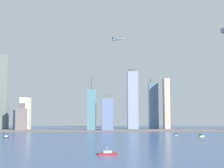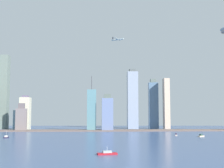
{
  "view_description": "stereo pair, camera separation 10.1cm",
  "coord_description": "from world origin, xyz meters",
  "px_view_note": "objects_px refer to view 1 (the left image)",
  "views": [
    {
      "loc": [
        -20.77,
        -199.96,
        31.89
      ],
      "look_at": [
        16.05,
        447.16,
        95.71
      ],
      "focal_mm": 51.36,
      "sensor_mm": 36.0,
      "label": 1
    },
    {
      "loc": [
        -20.67,
        -199.97,
        31.89
      ],
      "look_at": [
        16.05,
        447.16,
        95.71
      ],
      "focal_mm": 51.36,
      "sensor_mm": 36.0,
      "label": 2
    }
  ],
  "objects_px": {
    "skyscraper_8": "(153,105)",
    "skyscraper_3": "(21,119)",
    "skyscraper_11": "(107,114)",
    "boat_3": "(107,153)",
    "boat_4": "(201,136)",
    "airplane": "(118,39)",
    "skyscraper_2": "(132,100)",
    "boat_2": "(6,137)",
    "skyscraper_1": "(20,120)",
    "skyscraper_0": "(25,113)",
    "skyscraper_9": "(166,104)",
    "skyscraper_4": "(92,110)",
    "boat_1": "(176,135)",
    "skyscraper_6": "(4,92)"
  },
  "relations": [
    {
      "from": "boat_2",
      "to": "skyscraper_0",
      "type": "bearing_deg",
      "value": -178.68
    },
    {
      "from": "boat_1",
      "to": "skyscraper_3",
      "type": "bearing_deg",
      "value": 69.79
    },
    {
      "from": "skyscraper_2",
      "to": "skyscraper_4",
      "type": "relative_size",
      "value": 1.26
    },
    {
      "from": "skyscraper_0",
      "to": "skyscraper_1",
      "type": "bearing_deg",
      "value": 115.44
    },
    {
      "from": "boat_3",
      "to": "skyscraper_0",
      "type": "bearing_deg",
      "value": -81.34
    },
    {
      "from": "boat_4",
      "to": "airplane",
      "type": "xyz_separation_m",
      "value": [
        -115.51,
        131.81,
        177.66
      ]
    },
    {
      "from": "boat_4",
      "to": "skyscraper_6",
      "type": "bearing_deg",
      "value": -74.84
    },
    {
      "from": "skyscraper_3",
      "to": "skyscraper_11",
      "type": "bearing_deg",
      "value": -2.39
    },
    {
      "from": "boat_2",
      "to": "airplane",
      "type": "relative_size",
      "value": 0.64
    },
    {
      "from": "skyscraper_3",
      "to": "skyscraper_9",
      "type": "distance_m",
      "value": 322.79
    },
    {
      "from": "skyscraper_8",
      "to": "skyscraper_4",
      "type": "bearing_deg",
      "value": -150.95
    },
    {
      "from": "skyscraper_6",
      "to": "skyscraper_1",
      "type": "bearing_deg",
      "value": -15.23
    },
    {
      "from": "skyscraper_2",
      "to": "skyscraper_6",
      "type": "xyz_separation_m",
      "value": [
        -308.53,
        5.36,
        18.11
      ]
    },
    {
      "from": "skyscraper_3",
      "to": "skyscraper_11",
      "type": "relative_size",
      "value": 0.75
    },
    {
      "from": "skyscraper_0",
      "to": "skyscraper_6",
      "type": "xyz_separation_m",
      "value": [
        -62.69,
        58.01,
        51.67
      ]
    },
    {
      "from": "skyscraper_11",
      "to": "boat_4",
      "type": "xyz_separation_m",
      "value": [
        132.97,
        -186.16,
        -33.85
      ]
    },
    {
      "from": "skyscraper_6",
      "to": "skyscraper_8",
      "type": "distance_m",
      "value": 358.78
    },
    {
      "from": "boat_2",
      "to": "skyscraper_8",
      "type": "bearing_deg",
      "value": 132.35
    },
    {
      "from": "skyscraper_8",
      "to": "skyscraper_3",
      "type": "bearing_deg",
      "value": -163.25
    },
    {
      "from": "skyscraper_3",
      "to": "boat_4",
      "type": "height_order",
      "value": "skyscraper_3"
    },
    {
      "from": "boat_1",
      "to": "airplane",
      "type": "bearing_deg",
      "value": 49.39
    },
    {
      "from": "skyscraper_6",
      "to": "boat_1",
      "type": "bearing_deg",
      "value": -38.65
    },
    {
      "from": "skyscraper_9",
      "to": "skyscraper_11",
      "type": "relative_size",
      "value": 1.54
    },
    {
      "from": "boat_4",
      "to": "boat_2",
      "type": "bearing_deg",
      "value": -34.62
    },
    {
      "from": "skyscraper_1",
      "to": "skyscraper_2",
      "type": "relative_size",
      "value": 0.31
    },
    {
      "from": "boat_2",
      "to": "boat_3",
      "type": "xyz_separation_m",
      "value": [
        135.9,
        -204.2,
        -0.07
      ]
    },
    {
      "from": "boat_1",
      "to": "boat_4",
      "type": "bearing_deg",
      "value": -119.57
    },
    {
      "from": "skyscraper_1",
      "to": "skyscraper_9",
      "type": "xyz_separation_m",
      "value": [
        341.23,
        -39.3,
        36.43
      ]
    },
    {
      "from": "skyscraper_0",
      "to": "skyscraper_3",
      "type": "relative_size",
      "value": 1.33
    },
    {
      "from": "boat_1",
      "to": "skyscraper_6",
      "type": "bearing_deg",
      "value": 62.08
    },
    {
      "from": "skyscraper_2",
      "to": "boat_4",
      "type": "distance_m",
      "value": 311.85
    },
    {
      "from": "skyscraper_2",
      "to": "boat_2",
      "type": "bearing_deg",
      "value": -125.73
    },
    {
      "from": "skyscraper_3",
      "to": "boat_2",
      "type": "xyz_separation_m",
      "value": [
        24.14,
        -200.74,
        -24.08
      ]
    },
    {
      "from": "skyscraper_8",
      "to": "boat_3",
      "type": "relative_size",
      "value": 6.97
    },
    {
      "from": "skyscraper_9",
      "to": "boat_3",
      "type": "relative_size",
      "value": 6.83
    },
    {
      "from": "skyscraper_9",
      "to": "skyscraper_3",
      "type": "bearing_deg",
      "value": -169.56
    },
    {
      "from": "skyscraper_0",
      "to": "skyscraper_8",
      "type": "relative_size",
      "value": 0.64
    },
    {
      "from": "skyscraper_3",
      "to": "skyscraper_9",
      "type": "bearing_deg",
      "value": 10.44
    },
    {
      "from": "boat_1",
      "to": "boat_4",
      "type": "xyz_separation_m",
      "value": [
        31.2,
        -26.46,
        0.0
      ]
    },
    {
      "from": "skyscraper_11",
      "to": "boat_3",
      "type": "relative_size",
      "value": 4.44
    },
    {
      "from": "skyscraper_11",
      "to": "boat_1",
      "type": "relative_size",
      "value": 6.28
    },
    {
      "from": "skyscraper_1",
      "to": "skyscraper_3",
      "type": "distance_m",
      "value": 100.81
    },
    {
      "from": "skyscraper_3",
      "to": "airplane",
      "type": "distance_m",
      "value": 255.61
    },
    {
      "from": "boat_1",
      "to": "boat_3",
      "type": "distance_m",
      "value": 265.86
    },
    {
      "from": "skyscraper_4",
      "to": "boat_1",
      "type": "bearing_deg",
      "value": -52.14
    },
    {
      "from": "skyscraper_11",
      "to": "boat_3",
      "type": "height_order",
      "value": "skyscraper_11"
    },
    {
      "from": "skyscraper_4",
      "to": "skyscraper_1",
      "type": "bearing_deg",
      "value": 151.69
    },
    {
      "from": "skyscraper_1",
      "to": "skyscraper_2",
      "type": "xyz_separation_m",
      "value": [
        268.22,
        5.62,
        48.11
      ]
    },
    {
      "from": "skyscraper_0",
      "to": "airplane",
      "type": "distance_m",
      "value": 268.28
    },
    {
      "from": "skyscraper_4",
      "to": "boat_3",
      "type": "distance_m",
      "value": 413.46
    }
  ]
}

